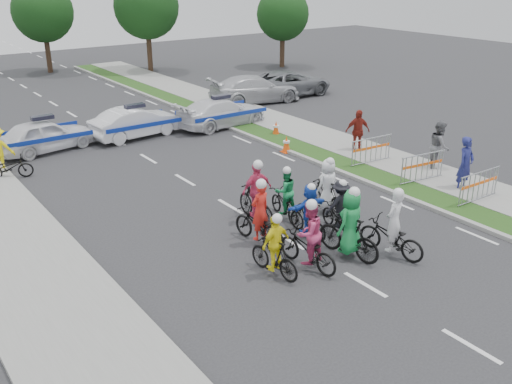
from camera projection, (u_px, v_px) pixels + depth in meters
ground at (365, 285)px, 14.04m from camera, size 90.00×90.00×0.00m
curb_right at (363, 181)px, 20.55m from camera, size 0.20×60.00×0.12m
grass_strip at (377, 177)px, 20.93m from camera, size 1.20×60.00×0.11m
sidewalk_right at (409, 167)px, 21.91m from camera, size 2.40×60.00×0.13m
sidewalk_left at (36, 278)px, 14.22m from camera, size 3.00×60.00×0.13m
rider_0 at (392, 233)px, 15.24m from camera, size 1.04×2.03×1.98m
rider_1 at (350, 230)px, 15.09m from camera, size 0.94×2.01×2.05m
rider_2 at (308, 243)px, 14.56m from camera, size 0.90×1.98×1.95m
rider_3 at (275, 251)px, 14.24m from camera, size 0.91×1.69×1.73m
rider_4 at (339, 212)px, 16.55m from camera, size 1.00×1.71×1.67m
rider_5 at (309, 214)px, 16.29m from camera, size 1.32×1.58×1.66m
rider_6 at (259, 223)px, 15.86m from camera, size 0.94×2.01×1.98m
rider_7 at (327, 191)px, 17.86m from camera, size 0.79×1.77×1.85m
rider_8 at (285, 199)px, 17.47m from camera, size 0.89×1.76×1.71m
rider_9 at (256, 198)px, 17.22m from camera, size 1.03×1.93×2.00m
police_car_0 at (45, 135)px, 23.76m from camera, size 4.20×2.22×1.36m
police_car_1 at (136, 122)px, 25.67m from camera, size 4.25×1.84×1.36m
police_car_2 at (221, 112)px, 27.43m from camera, size 4.79×2.27×1.35m
civilian_sedan at (255, 89)px, 32.04m from camera, size 5.53×3.00×1.52m
civilian_suv at (288, 83)px, 33.66m from camera, size 5.44×2.55×1.50m
spectator_0 at (465, 164)px, 19.48m from camera, size 0.73×0.50×1.93m
spectator_1 at (439, 146)px, 21.47m from camera, size 1.18×1.15×1.91m
spectator_2 at (357, 131)px, 23.52m from camera, size 1.15×0.81×1.81m
barrier_0 at (479, 188)px, 18.57m from camera, size 2.01×0.55×1.12m
barrier_1 at (422, 169)px, 20.28m from camera, size 2.05×0.75×1.12m
barrier_2 at (371, 151)px, 22.13m from camera, size 2.03×0.65×1.12m
cone_0 at (286, 144)px, 23.74m from camera, size 0.40×0.40×0.70m
cone_1 at (276, 129)px, 25.98m from camera, size 0.40×0.40×0.70m
parked_bike at (10, 168)px, 20.78m from camera, size 1.71×0.95×0.85m
tree_1 at (146, 6)px, 39.75m from camera, size 4.55×4.55×6.82m
tree_2 at (283, 14)px, 41.92m from camera, size 3.85×3.85×5.77m
tree_4 at (43, 12)px, 39.62m from camera, size 4.20×4.20×6.30m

